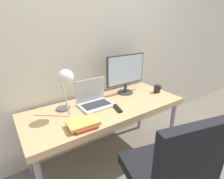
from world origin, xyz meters
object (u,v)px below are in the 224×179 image
object	(u,v)px
office_chair	(171,172)
mug	(157,89)
monitor	(126,72)
laptop	(94,100)
book_stack	(83,124)
desk_lamp	(65,81)

from	to	relation	value
office_chair	mug	world-z (taller)	office_chair
monitor	laptop	bearing A→B (deg)	-170.33
monitor	mug	bearing A→B (deg)	-32.25
monitor	mug	xyz separation A→B (m)	(0.33, -0.21, -0.22)
laptop	office_chair	xyz separation A→B (m)	(0.05, -0.95, -0.19)
mug	book_stack	bearing A→B (deg)	-170.74
book_stack	mug	world-z (taller)	mug
monitor	office_chair	size ratio (longest dim) A/B	0.51
laptop	monitor	distance (m)	0.53
laptop	book_stack	xyz separation A→B (m)	(-0.28, -0.31, -0.03)
laptop	desk_lamp	world-z (taller)	desk_lamp
book_stack	mug	distance (m)	1.10
office_chair	book_stack	distance (m)	0.74
mug	desk_lamp	bearing A→B (deg)	176.40
monitor	book_stack	world-z (taller)	monitor
office_chair	mug	bearing A→B (deg)	47.33
desk_lamp	laptop	bearing A→B (deg)	11.05
laptop	mug	size ratio (longest dim) A/B	2.83
office_chair	mug	distance (m)	1.14
laptop	mug	bearing A→B (deg)	-9.13
desk_lamp	monitor	bearing A→B (deg)	10.21
laptop	desk_lamp	xyz separation A→B (m)	(-0.31, -0.06, 0.28)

